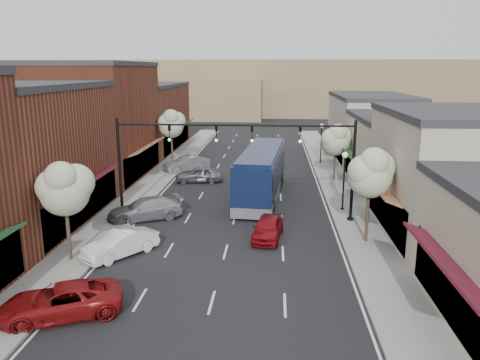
% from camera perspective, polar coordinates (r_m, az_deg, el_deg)
% --- Properties ---
extents(ground, '(160.00, 160.00, 0.00)m').
position_cam_1_polar(ground, '(25.43, -2.26, -10.45)').
color(ground, black).
rests_on(ground, ground).
extents(sidewalk_left, '(2.80, 73.00, 0.15)m').
position_cam_1_polar(sidewalk_left, '(44.24, -10.40, -0.12)').
color(sidewalk_left, gray).
rests_on(sidewalk_left, ground).
extents(sidewalk_right, '(2.80, 73.00, 0.15)m').
position_cam_1_polar(sidewalk_right, '(43.20, 11.71, -0.50)').
color(sidewalk_right, gray).
rests_on(sidewalk_right, ground).
extents(curb_left, '(0.25, 73.00, 0.17)m').
position_cam_1_polar(curb_left, '(43.91, -8.63, -0.15)').
color(curb_left, gray).
rests_on(curb_left, ground).
extents(curb_right, '(0.25, 73.00, 0.17)m').
position_cam_1_polar(curb_right, '(43.04, 9.86, -0.47)').
color(curb_right, gray).
rests_on(curb_right, ground).
extents(bldg_left_midnear, '(10.14, 14.10, 9.40)m').
position_cam_1_polar(bldg_left_midnear, '(34.13, -25.60, 2.62)').
color(bldg_left_midnear, brown).
rests_on(bldg_left_midnear, ground).
extents(bldg_left_midfar, '(10.14, 14.10, 10.90)m').
position_cam_1_polar(bldg_left_midfar, '(46.56, -17.24, 6.84)').
color(bldg_left_midfar, brown).
rests_on(bldg_left_midfar, ground).
extents(bldg_left_far, '(10.14, 18.10, 8.40)m').
position_cam_1_polar(bldg_left_far, '(61.77, -11.77, 7.49)').
color(bldg_left_far, brown).
rests_on(bldg_left_far, ground).
extents(bldg_right_midnear, '(9.14, 12.10, 7.90)m').
position_cam_1_polar(bldg_right_midnear, '(31.75, 24.45, 0.62)').
color(bldg_right_midnear, '#B8AE9D').
rests_on(bldg_right_midnear, ground).
extents(bldg_right_midfar, '(9.14, 12.10, 6.40)m').
position_cam_1_polar(bldg_right_midfar, '(43.12, 18.99, 3.21)').
color(bldg_right_midfar, beige).
rests_on(bldg_right_midfar, ground).
extents(bldg_right_far, '(9.14, 16.10, 7.40)m').
position_cam_1_polar(bldg_right_far, '(56.56, 15.54, 6.24)').
color(bldg_right_far, '#B8AE9D').
rests_on(bldg_right_far, ground).
extents(hill_far, '(120.00, 30.00, 12.00)m').
position_cam_1_polar(hill_far, '(113.20, 2.94, 11.29)').
color(hill_far, '#7A6647').
rests_on(hill_far, ground).
extents(hill_near, '(50.00, 20.00, 8.00)m').
position_cam_1_polar(hill_near, '(105.00, -11.21, 9.79)').
color(hill_near, '#7A6647').
rests_on(hill_near, ground).
extents(signal_mast_right, '(8.22, 0.46, 7.00)m').
position_cam_1_polar(signal_mast_right, '(31.73, 9.47, 2.97)').
color(signal_mast_right, black).
rests_on(signal_mast_right, ground).
extents(signal_mast_left, '(8.22, 0.46, 7.00)m').
position_cam_1_polar(signal_mast_left, '(32.68, -10.59, 3.23)').
color(signal_mast_left, black).
rests_on(signal_mast_left, ground).
extents(tree_right_near, '(2.85, 2.65, 5.95)m').
position_cam_1_polar(tree_right_near, '(28.22, 15.69, 0.99)').
color(tree_right_near, '#47382B').
rests_on(tree_right_near, ground).
extents(tree_right_far, '(2.85, 2.65, 5.43)m').
position_cam_1_polar(tree_right_far, '(43.85, 11.65, 4.92)').
color(tree_right_far, '#47382B').
rests_on(tree_right_far, ground).
extents(tree_left_near, '(2.85, 2.65, 5.69)m').
position_cam_1_polar(tree_left_near, '(26.22, -20.59, -0.82)').
color(tree_left_near, '#47382B').
rests_on(tree_left_near, ground).
extents(tree_left_far, '(2.85, 2.65, 6.13)m').
position_cam_1_polar(tree_left_far, '(50.56, -8.35, 6.87)').
color(tree_left_far, '#47382B').
rests_on(tree_left_far, ground).
extents(lamp_post_near, '(0.44, 0.44, 4.44)m').
position_cam_1_polar(lamp_post_near, '(34.74, 12.59, 1.02)').
color(lamp_post_near, black).
rests_on(lamp_post_near, ground).
extents(lamp_post_far, '(0.44, 0.44, 4.44)m').
position_cam_1_polar(lamp_post_far, '(51.85, 9.89, 5.19)').
color(lamp_post_far, black).
rests_on(lamp_post_far, ground).
extents(coach_bus, '(3.91, 13.25, 3.99)m').
position_cam_1_polar(coach_bus, '(37.88, 2.65, 0.90)').
color(coach_bus, '#0E1938').
rests_on(coach_bus, ground).
extents(red_hatchback, '(2.15, 4.31, 1.41)m').
position_cam_1_polar(red_hatchback, '(29.06, 3.41, -5.84)').
color(red_hatchback, maroon).
rests_on(red_hatchback, ground).
extents(parked_car_a, '(5.59, 4.16, 1.41)m').
position_cam_1_polar(parked_car_a, '(21.79, -21.00, -13.63)').
color(parked_car_a, maroon).
rests_on(parked_car_a, ground).
extents(parked_car_b, '(3.90, 4.43, 1.45)m').
position_cam_1_polar(parked_car_b, '(27.28, -14.37, -7.52)').
color(parked_car_b, white).
rests_on(parked_car_b, ground).
extents(parked_car_c, '(5.58, 4.19, 1.50)m').
position_cam_1_polar(parked_car_c, '(33.30, -11.47, -3.48)').
color(parked_car_c, '#A3A2A7').
rests_on(parked_car_c, ground).
extents(parked_car_d, '(4.47, 2.18, 1.47)m').
position_cam_1_polar(parked_car_d, '(43.37, -5.01, 0.68)').
color(parked_car_d, '#58595F').
rests_on(parked_car_d, ground).
extents(parked_car_e, '(4.74, 4.27, 1.57)m').
position_cam_1_polar(parked_car_e, '(48.06, -6.51, 1.97)').
color(parked_car_e, gray).
rests_on(parked_car_e, ground).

